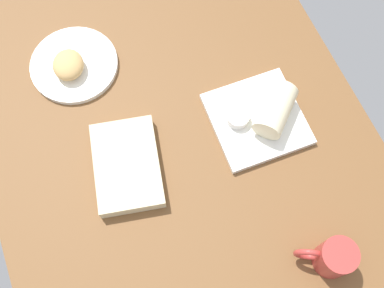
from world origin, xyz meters
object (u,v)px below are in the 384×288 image
Objects in this scene: sauce_cup at (238,117)px; coffee_mug at (333,257)px; breakfast_wrap at (275,110)px; book_stack at (127,165)px; round_plate at (74,65)px; square_plate at (257,119)px; scone_pastry at (68,65)px.

coffee_mug reaches higher than sauce_cup.
book_stack is at bearing 44.70° from breakfast_wrap.
square_plate is (31.01, 36.42, 0.10)cm from round_plate.
book_stack is (30.89, 3.59, 1.08)cm from round_plate.
breakfast_wrap is at bearing 74.49° from square_plate.
round_plate is 43.58cm from sauce_cup.
round_plate is 1.03× the size of square_plate.
breakfast_wrap is (30.58, 41.39, 1.42)cm from scone_pastry.
breakfast_wrap is at bearing 88.20° from book_stack.
sauce_cup is at bearing 92.36° from book_stack.
scone_pastry is (1.45, -1.28, 2.91)cm from round_plate.
book_stack reaches higher than round_plate.
book_stack is at bearing -87.64° from sauce_cup.
book_stack is at bearing 9.40° from scone_pastry.
coffee_mug is (65.46, 37.86, 0.97)cm from scone_pastry.
sauce_cup is 0.44× the size of breakfast_wrap.
scone_pastry is 1.61× the size of sauce_cup.
breakfast_wrap reaches higher than scone_pastry.
round_plate is 31.11cm from book_stack.
scone_pastry reaches higher than square_plate.
square_plate is 0.88× the size of book_stack.
sauce_cup is at bearing 46.93° from round_plate.
breakfast_wrap is at bearing 174.21° from coffee_mug.
sauce_cup is at bearing 49.48° from scone_pastry.
square_plate is 36.11cm from coffee_mug.
sauce_cup is 0.22× the size of book_stack.
scone_pastry reaches higher than sauce_cup.
round_plate is at bearing -173.36° from book_stack.
scone_pastry is at bearing -41.31° from round_plate.
book_stack is 2.07× the size of coffee_mug.
sauce_cup reaches higher than book_stack.
round_plate is 3.50cm from scone_pastry.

